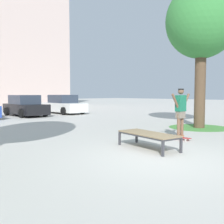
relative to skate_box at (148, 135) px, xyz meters
name	(u,v)px	position (x,y,z in m)	size (l,w,h in m)	color
ground_plane	(160,159)	(-0.74, -0.93, -0.41)	(120.00, 120.00, 0.00)	#B7B5AD
skate_box	(148,135)	(0.00, 0.00, 0.00)	(1.06, 2.00, 0.46)	#38383D
skateboard	(180,137)	(1.98, 0.11, -0.34)	(0.27, 0.82, 0.09)	#B23333
skater	(181,109)	(1.98, 0.11, 0.66)	(1.00, 0.31, 1.69)	brown
tree_near_right	(202,22)	(5.44, 1.13, 4.46)	(3.27, 3.27, 6.66)	brown
grass_patch_near_right	(199,128)	(5.44, 1.13, -0.41)	(2.80, 2.80, 0.01)	#47893D
car_black	(25,106)	(2.59, 12.97, 0.28)	(2.04, 4.26, 1.50)	black
car_white	(64,105)	(5.83, 12.93, 0.28)	(1.99, 4.24, 1.50)	silver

